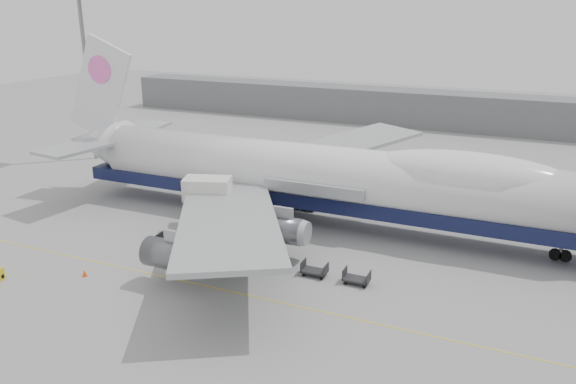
% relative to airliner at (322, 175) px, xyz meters
% --- Properties ---
extents(ground, '(260.00, 260.00, 0.00)m').
position_rel_airliner_xyz_m(ground, '(-0.64, -12.00, -5.62)').
color(ground, gray).
rests_on(ground, ground).
extents(apron_line, '(60.00, 0.15, 0.01)m').
position_rel_airliner_xyz_m(apron_line, '(-0.64, -18.00, -5.62)').
color(apron_line, gold).
rests_on(apron_line, ground).
extents(hangar, '(110.00, 8.00, 7.00)m').
position_rel_airliner_xyz_m(hangar, '(-10.64, 58.00, -2.12)').
color(hangar, slate).
rests_on(hangar, ground).
extents(floodlight_mast, '(2.40, 2.40, 25.43)m').
position_rel_airliner_xyz_m(floodlight_mast, '(-42.64, 12.00, 8.64)').
color(floodlight_mast, slate).
rests_on(floodlight_mast, ground).
extents(airliner, '(67.00, 55.30, 19.98)m').
position_rel_airliner_xyz_m(airliner, '(0.00, 0.00, 0.00)').
color(airliner, white).
rests_on(airliner, ground).
extents(catering_truck, '(5.75, 4.69, 6.15)m').
position_rel_airliner_xyz_m(catering_truck, '(-9.95, -7.48, -2.17)').
color(catering_truck, '#19294B').
rests_on(catering_truck, ground).
extents(traffic_cone, '(0.43, 0.43, 0.64)m').
position_rel_airliner_xyz_m(traffic_cone, '(-14.99, -20.73, -5.32)').
color(traffic_cone, '#F0400C').
rests_on(traffic_cone, ground).
extents(dolly_0, '(2.30, 1.35, 1.30)m').
position_rel_airliner_xyz_m(dolly_0, '(-11.78, -12.34, -5.09)').
color(dolly_0, '#2D2D30').
rests_on(dolly_0, ground).
extents(dolly_1, '(2.30, 1.35, 1.30)m').
position_rel_airliner_xyz_m(dolly_1, '(-7.84, -12.34, -5.09)').
color(dolly_1, '#2D2D30').
rests_on(dolly_1, ground).
extents(dolly_2, '(2.30, 1.35, 1.30)m').
position_rel_airliner_xyz_m(dolly_2, '(-3.90, -12.34, -5.09)').
color(dolly_2, '#2D2D30').
rests_on(dolly_2, ground).
extents(dolly_3, '(2.30, 1.35, 1.30)m').
position_rel_airliner_xyz_m(dolly_3, '(0.04, -12.34, -5.09)').
color(dolly_3, '#2D2D30').
rests_on(dolly_3, ground).
extents(dolly_4, '(2.30, 1.35, 1.30)m').
position_rel_airliner_xyz_m(dolly_4, '(3.97, -12.34, -5.09)').
color(dolly_4, '#2D2D30').
rests_on(dolly_4, ground).
extents(dolly_5, '(2.30, 1.35, 1.30)m').
position_rel_airliner_xyz_m(dolly_5, '(7.91, -12.34, -5.09)').
color(dolly_5, '#2D2D30').
rests_on(dolly_5, ground).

